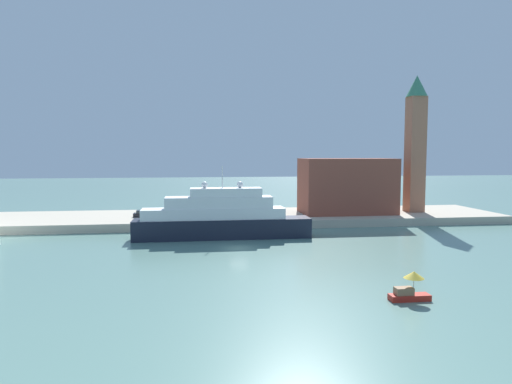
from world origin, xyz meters
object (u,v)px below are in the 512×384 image
bell_tower (415,139)px  small_motorboat (410,288)px  person_figure (168,217)px  mooring_bollard (217,219)px  harbor_building (347,186)px  large_yacht (220,218)px  parked_car (144,214)px

bell_tower → small_motorboat: bearing=-116.7°
person_figure → mooring_bollard: person_figure is taller
harbor_building → person_figure: (-35.49, -6.31, -4.79)m
harbor_building → person_figure: size_ratio=11.11×
large_yacht → mooring_bollard: bearing=90.8°
large_yacht → small_motorboat: (15.70, -34.00, -2.04)m
large_yacht → bell_tower: (41.34, 16.96, 13.43)m
harbor_building → parked_car: harbor_building is taller
small_motorboat → parked_car: 58.14m
mooring_bollard → small_motorboat: bearing=-69.5°
bell_tower → person_figure: (-50.21, -6.82, -14.40)m
small_motorboat → person_figure: size_ratio=2.29×
small_motorboat → parked_car: bearing=120.5°
large_yacht → parked_car: size_ratio=7.27×
bell_tower → parked_car: bearing=-179.1°
harbor_building → bell_tower: 17.59m
small_motorboat → person_figure: person_figure is taller
harbor_building → person_figure: bearing=-169.9°
small_motorboat → large_yacht: bearing=114.8°
small_motorboat → person_figure: bearing=119.1°
large_yacht → harbor_building: 31.53m
harbor_building → mooring_bollard: (-26.73, -8.10, -5.19)m
small_motorboat → parked_car: (-29.47, 50.11, 0.85)m
harbor_building → person_figure: harbor_building is taller
harbor_building → parked_car: size_ratio=4.71×
harbor_building → bell_tower: bearing=2.0°
large_yacht → harbor_building: bearing=31.7°
bell_tower → mooring_bollard: 44.85m
large_yacht → harbor_building: (26.62, 16.45, 3.82)m
small_motorboat → harbor_building: 51.95m
parked_car → bell_tower: bearing=0.9°
bell_tower → parked_car: bell_tower is taller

